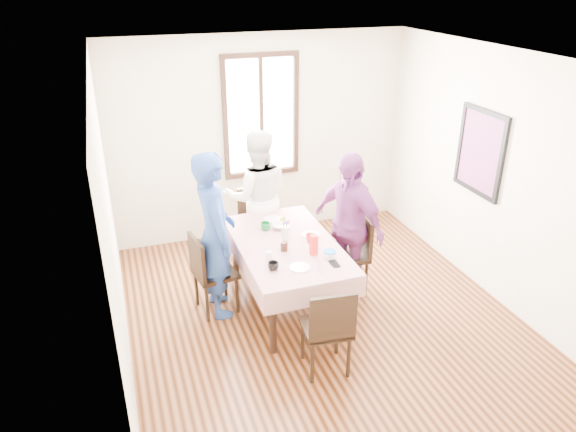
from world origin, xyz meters
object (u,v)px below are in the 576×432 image
object	(u,v)px
dining_table	(287,274)
chair_left	(215,273)
person_left	(215,235)
chair_far	(258,226)
chair_right	(348,255)
person_right	(348,225)
chair_near	(326,327)
person_far	(258,197)

from	to	relation	value
dining_table	chair_left	size ratio (longest dim) A/B	1.78
person_left	chair_far	bearing A→B (deg)	-39.65
chair_right	person_right	distance (m)	0.38
dining_table	person_right	world-z (taller)	person_right
chair_left	chair_right	xyz separation A→B (m)	(1.50, -0.10, 0.00)
chair_left	dining_table	bearing A→B (deg)	69.33
dining_table	person_right	distance (m)	0.87
chair_left	chair_near	bearing A→B (deg)	21.45
chair_right	person_far	xyz separation A→B (m)	(-0.75, 1.04, 0.39)
person_right	chair_far	bearing A→B (deg)	-167.18
dining_table	chair_far	distance (m)	1.12
dining_table	chair_near	world-z (taller)	chair_near
chair_near	person_far	bearing A→B (deg)	95.63
chair_left	person_right	xyz separation A→B (m)	(1.48, -0.10, 0.38)
dining_table	person_left	size ratio (longest dim) A/B	0.90
chair_right	person_right	size ratio (longest dim) A/B	0.54
dining_table	chair_right	bearing A→B (deg)	3.86
chair_left	person_right	distance (m)	1.53
person_left	person_far	world-z (taller)	person_left
chair_right	chair_far	size ratio (longest dim) A/B	1.00
chair_left	person_right	size ratio (longest dim) A/B	0.54
chair_right	chair_left	bearing A→B (deg)	92.06
dining_table	chair_far	world-z (taller)	chair_far
chair_near	person_left	bearing A→B (deg)	125.63
person_far	person_left	bearing A→B (deg)	60.79
chair_left	person_far	distance (m)	1.27
person_left	chair_right	bearing A→B (deg)	-96.33
chair_far	dining_table	bearing A→B (deg)	89.85
chair_left	chair_right	bearing A→B (deg)	76.91
chair_far	person_far	distance (m)	0.40
chair_left	chair_right	world-z (taller)	same
chair_right	person_right	xyz separation A→B (m)	(-0.02, -0.00, 0.38)
person_far	person_right	size ratio (longest dim) A/B	1.02
chair_near	person_far	size ratio (longest dim) A/B	0.54
chair_near	chair_left	bearing A→B (deg)	126.31
chair_near	person_right	world-z (taller)	person_right
dining_table	chair_right	size ratio (longest dim) A/B	1.78
person_far	chair_far	bearing A→B (deg)	-81.39
chair_far	person_far	world-z (taller)	person_far
chair_far	chair_near	bearing A→B (deg)	89.85
chair_far	chair_near	distance (m)	2.23
chair_far	person_left	size ratio (longest dim) A/B	0.50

